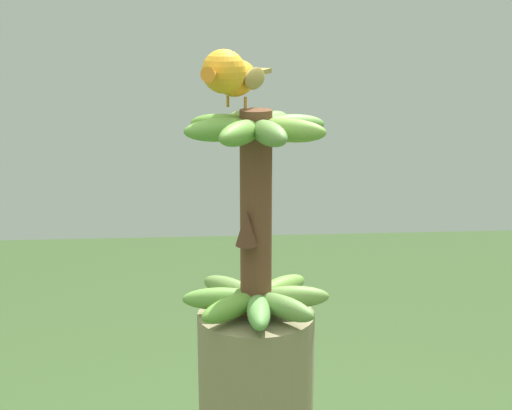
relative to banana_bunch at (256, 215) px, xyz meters
The scene contains 2 objects.
banana_bunch is the anchor object (origin of this frame).
perched_bird 0.23m from the banana_bunch, 161.60° to the left, with size 0.12×0.22×0.10m.
Camera 1 is at (-0.08, -1.22, 1.60)m, focal length 54.34 mm.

